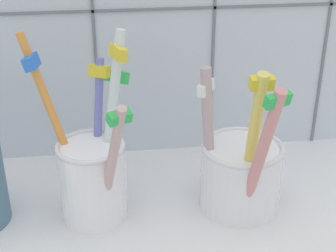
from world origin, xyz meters
The scene contains 3 objects.
counter_slab centered at (0.00, 0.00, 1.00)cm, with size 64.00×22.00×2.00cm, color silver.
toothbrush_cup_left centered at (-7.00, -0.88, 6.87)cm, with size 9.61×11.70×18.09cm.
toothbrush_cup_right centered at (7.03, -1.24, 6.04)cm, with size 8.53×10.71×15.63cm.
Camera 1 is at (-5.01, -42.89, 32.94)cm, focal length 55.95 mm.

